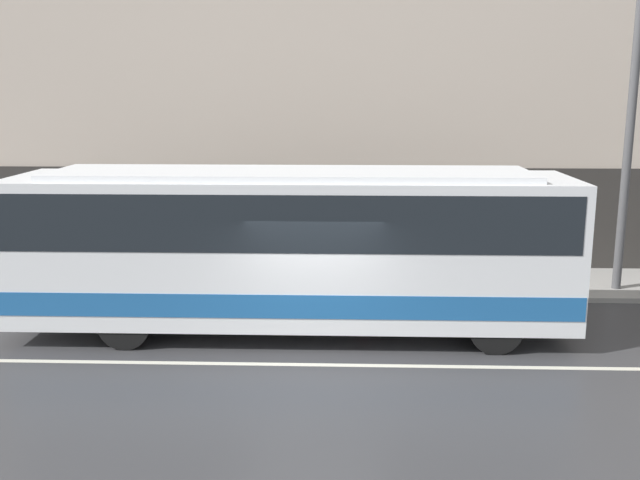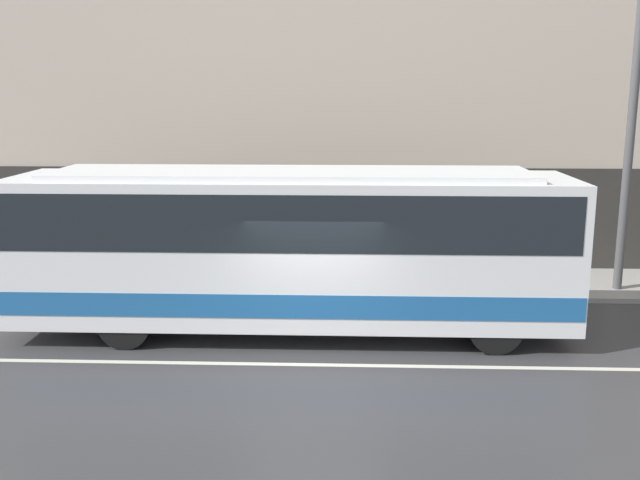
% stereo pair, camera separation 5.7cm
% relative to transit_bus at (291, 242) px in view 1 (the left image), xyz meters
% --- Properties ---
extents(ground_plane, '(60.00, 60.00, 0.00)m').
position_rel_transit_bus_xyz_m(ground_plane, '(0.51, -1.85, -1.84)').
color(ground_plane, '#38383A').
extents(sidewalk, '(60.00, 2.91, 0.12)m').
position_rel_transit_bus_xyz_m(sidewalk, '(0.51, 3.60, -1.78)').
color(sidewalk, gray).
rests_on(sidewalk, ground_plane).
extents(building_facade, '(60.00, 0.35, 11.23)m').
position_rel_transit_bus_xyz_m(building_facade, '(0.51, 5.20, 3.57)').
color(building_facade, '#B7A899').
rests_on(building_facade, ground_plane).
extents(lane_stripe, '(54.00, 0.14, 0.01)m').
position_rel_transit_bus_xyz_m(lane_stripe, '(0.51, -1.85, -1.84)').
color(lane_stripe, beige).
rests_on(lane_stripe, ground_plane).
extents(transit_bus, '(10.95, 2.59, 3.27)m').
position_rel_transit_bus_xyz_m(transit_bus, '(0.00, 0.00, 0.00)').
color(transit_bus, white).
rests_on(transit_bus, ground_plane).
extents(utility_pole_near, '(0.20, 0.20, 6.67)m').
position_rel_transit_bus_xyz_m(utility_pole_near, '(7.62, 3.03, 1.62)').
color(utility_pole_near, '#4C4C4F').
rests_on(utility_pole_near, sidewalk).
extents(pedestrian_waiting, '(0.36, 0.36, 1.67)m').
position_rel_transit_bus_xyz_m(pedestrian_waiting, '(1.61, 3.53, -0.95)').
color(pedestrian_waiting, maroon).
rests_on(pedestrian_waiting, sidewalk).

